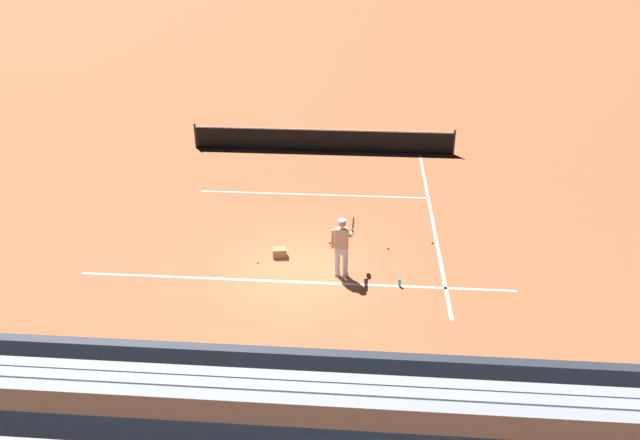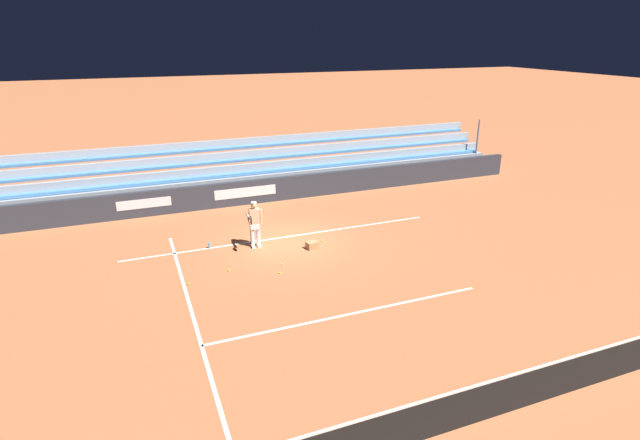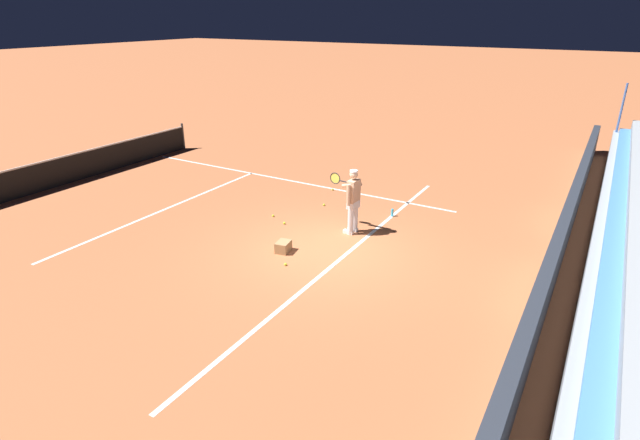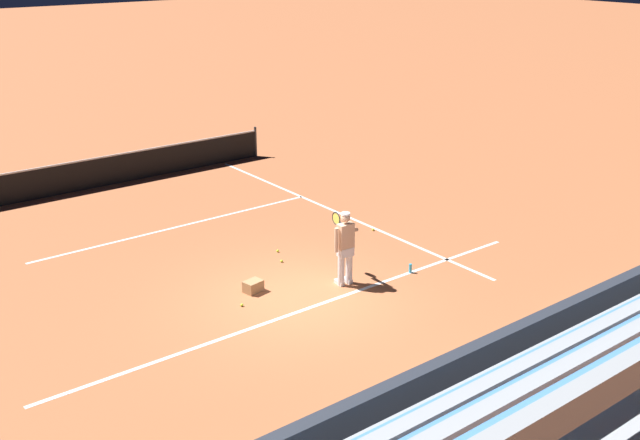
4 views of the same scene
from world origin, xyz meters
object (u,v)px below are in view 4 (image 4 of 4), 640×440
object	(u,v)px
tennis_ball_toward_net	(278,251)
water_bottle	(410,268)
tennis_ball_by_box	(345,247)
tennis_ball_stray_back	(282,261)
ball_box_cardboard	(253,286)
tennis_net	(109,170)
tennis_player	(345,247)
tennis_ball_far_left	(373,230)
tennis_ball_near_player	(242,305)

from	to	relation	value
tennis_ball_toward_net	water_bottle	size ratio (longest dim) A/B	0.30
tennis_ball_by_box	tennis_ball_stray_back	xyz separation A→B (m)	(-1.78, 0.23, 0.00)
tennis_ball_by_box	tennis_ball_stray_back	bearing A→B (deg)	172.57
ball_box_cardboard	tennis_net	distance (m)	9.31
tennis_player	ball_box_cardboard	distance (m)	2.21
tennis_ball_toward_net	tennis_net	distance (m)	7.86
tennis_ball_far_left	tennis_net	size ratio (longest dim) A/B	0.01
tennis_ball_stray_back	tennis_net	xyz separation A→B (m)	(-0.82, 8.35, 0.46)
tennis_ball_far_left	tennis_net	xyz separation A→B (m)	(-3.96, 8.12, 0.46)
tennis_ball_toward_net	water_bottle	bearing A→B (deg)	-58.78
tennis_ball_by_box	tennis_ball_stray_back	distance (m)	1.79
tennis_ball_near_player	tennis_ball_toward_net	bearing A→B (deg)	40.90
tennis_ball_toward_net	tennis_ball_by_box	world-z (taller)	same
tennis_ball_near_player	tennis_player	bearing A→B (deg)	-10.52
tennis_player	tennis_net	bearing A→B (deg)	97.12
tennis_ball_far_left	tennis_ball_by_box	bearing A→B (deg)	-161.29
water_bottle	tennis_net	size ratio (longest dim) A/B	0.02
ball_box_cardboard	water_bottle	xyz separation A→B (m)	(3.46, -1.39, -0.02)
tennis_player	tennis_ball_stray_back	xyz separation A→B (m)	(-0.45, 1.85, -0.86)
tennis_ball_far_left	tennis_ball_by_box	size ratio (longest dim) A/B	1.00
ball_box_cardboard	tennis_ball_near_player	world-z (taller)	ball_box_cardboard
tennis_ball_by_box	tennis_net	distance (m)	8.98
tennis_ball_toward_net	tennis_ball_by_box	distance (m)	1.70
tennis_ball_near_player	tennis_ball_by_box	size ratio (longest dim) A/B	1.00
tennis_player	tennis_ball_toward_net	size ratio (longest dim) A/B	25.98
tennis_ball_toward_net	tennis_ball_far_left	bearing A→B (deg)	-7.00
tennis_net	tennis_ball_by_box	bearing A→B (deg)	-73.12
tennis_ball_toward_net	tennis_ball_by_box	bearing A→B (deg)	-28.48
tennis_ball_far_left	tennis_ball_by_box	xyz separation A→B (m)	(-1.36, -0.46, 0.00)
tennis_ball_toward_net	water_bottle	distance (m)	3.40
tennis_ball_far_left	tennis_ball_stray_back	bearing A→B (deg)	-175.83
ball_box_cardboard	tennis_ball_far_left	bearing A→B (deg)	14.37
tennis_ball_far_left	tennis_ball_stray_back	size ratio (longest dim) A/B	1.00
water_bottle	ball_box_cardboard	bearing A→B (deg)	158.11
ball_box_cardboard	tennis_ball_by_box	size ratio (longest dim) A/B	6.06
water_bottle	tennis_ball_stray_back	bearing A→B (deg)	131.32
tennis_player	tennis_ball_toward_net	xyz separation A→B (m)	(-0.17, 2.43, -0.86)
tennis_ball_by_box	water_bottle	size ratio (longest dim) A/B	0.30
tennis_player	tennis_ball_near_player	size ratio (longest dim) A/B	25.98
tennis_ball_stray_back	ball_box_cardboard	bearing A→B (deg)	-146.43
ball_box_cardboard	tennis_ball_far_left	world-z (taller)	ball_box_cardboard
ball_box_cardboard	tennis_net	xyz separation A→B (m)	(0.59, 9.29, 0.36)
tennis_ball_far_left	ball_box_cardboard	bearing A→B (deg)	-165.63
tennis_ball_by_box	tennis_net	bearing A→B (deg)	106.88
tennis_ball_toward_net	tennis_ball_by_box	size ratio (longest dim) A/B	1.00
tennis_ball_toward_net	water_bottle	xyz separation A→B (m)	(1.76, -2.91, 0.08)
tennis_ball_near_player	water_bottle	world-z (taller)	water_bottle
tennis_ball_near_player	water_bottle	bearing A→B (deg)	-13.00
ball_box_cardboard	tennis_ball_by_box	xyz separation A→B (m)	(3.19, 0.71, -0.10)
tennis_ball_near_player	water_bottle	distance (m)	4.15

